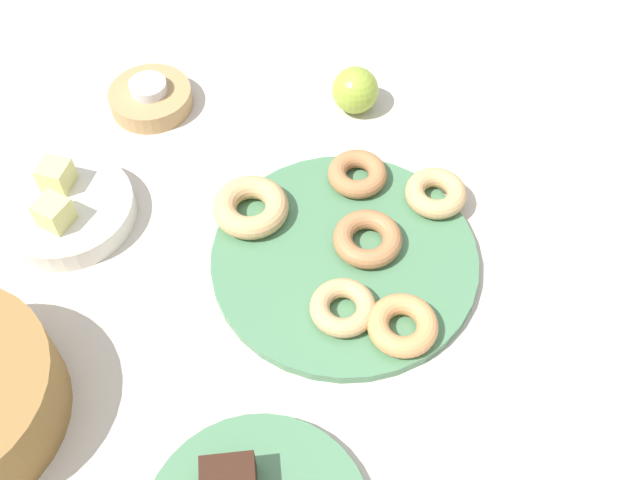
% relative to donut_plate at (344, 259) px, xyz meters
% --- Properties ---
extents(ground_plane, '(2.40, 2.40, 0.00)m').
position_rel_donut_plate_xyz_m(ground_plane, '(0.00, 0.00, -0.01)').
color(ground_plane, beige).
extents(donut_plate, '(0.33, 0.33, 0.01)m').
position_rel_donut_plate_xyz_m(donut_plate, '(0.00, 0.00, 0.00)').
color(donut_plate, '#4C7F56').
rests_on(donut_plate, ground_plane).
extents(donut_0, '(0.10, 0.10, 0.02)m').
position_rel_donut_plate_xyz_m(donut_0, '(-0.10, -0.07, 0.02)').
color(donut_0, tan).
rests_on(donut_0, donut_plate).
extents(donut_1, '(0.11, 0.11, 0.03)m').
position_rel_donut_plate_xyz_m(donut_1, '(0.09, -0.11, 0.02)').
color(donut_1, tan).
rests_on(donut_1, donut_plate).
extents(donut_2, '(0.09, 0.09, 0.02)m').
position_rel_donut_plate_xyz_m(donut_2, '(-0.08, 0.00, 0.02)').
color(donut_2, tan).
rests_on(donut_2, donut_plate).
extents(donut_3, '(0.10, 0.10, 0.02)m').
position_rel_donut_plate_xyz_m(donut_3, '(0.12, -0.01, 0.02)').
color(donut_3, '#B27547').
rests_on(donut_3, donut_plate).
extents(donut_4, '(0.11, 0.11, 0.03)m').
position_rel_donut_plate_xyz_m(donut_4, '(0.06, 0.12, 0.02)').
color(donut_4, tan).
rests_on(donut_4, donut_plate).
extents(donut_5, '(0.12, 0.12, 0.02)m').
position_rel_donut_plate_xyz_m(donut_5, '(0.02, -0.03, 0.02)').
color(donut_5, '#B27547').
rests_on(donut_5, donut_plate).
extents(candle_holder, '(0.12, 0.12, 0.03)m').
position_rel_donut_plate_xyz_m(candle_holder, '(0.26, 0.28, 0.01)').
color(candle_holder, tan).
rests_on(candle_holder, ground_plane).
extents(tealight, '(0.05, 0.05, 0.01)m').
position_rel_donut_plate_xyz_m(tealight, '(0.26, 0.28, 0.03)').
color(tealight, silver).
rests_on(tealight, candle_holder).
extents(fruit_bowl, '(0.17, 0.17, 0.03)m').
position_rel_donut_plate_xyz_m(fruit_bowl, '(0.05, 0.35, 0.01)').
color(fruit_bowl, silver).
rests_on(fruit_bowl, ground_plane).
extents(melon_chunk_left, '(0.05, 0.05, 0.04)m').
position_rel_donut_plate_xyz_m(melon_chunk_left, '(0.02, 0.35, 0.04)').
color(melon_chunk_left, '#DBD67A').
rests_on(melon_chunk_left, fruit_bowl).
extents(melon_chunk_right, '(0.04, 0.04, 0.04)m').
position_rel_donut_plate_xyz_m(melon_chunk_right, '(0.08, 0.37, 0.04)').
color(melon_chunk_right, '#DBD67A').
rests_on(melon_chunk_right, fruit_bowl).
extents(apple, '(0.07, 0.07, 0.07)m').
position_rel_donut_plate_xyz_m(apple, '(0.27, -0.01, 0.03)').
color(apple, '#93AD38').
rests_on(apple, ground_plane).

